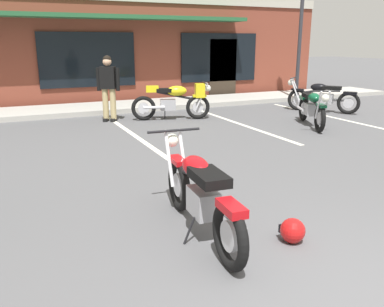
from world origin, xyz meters
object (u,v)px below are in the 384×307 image
motorcycle_blue_standard (322,96)px  helmet_on_pavement (292,230)px  motorcycle_foreground_classic (200,193)px  motorcycle_red_sportbike (312,108)px  person_by_back_row (108,84)px  motorcycle_silver_naked (175,100)px

motorcycle_blue_standard → helmet_on_pavement: 8.53m
motorcycle_foreground_classic → motorcycle_blue_standard: (6.66, 5.58, 0.00)m
motorcycle_red_sportbike → helmet_on_pavement: bearing=-132.1°
person_by_back_row → motorcycle_blue_standard: bearing=-11.4°
helmet_on_pavement → person_by_back_row: bearing=90.9°
motorcycle_foreground_classic → motorcycle_silver_naked: size_ratio=1.03×
motorcycle_red_sportbike → person_by_back_row: size_ratio=1.17×
motorcycle_foreground_classic → motorcycle_silver_naked: same height
motorcycle_foreground_classic → motorcycle_red_sportbike: 6.42m
motorcycle_silver_naked → motorcycle_blue_standard: bearing=-9.0°
motorcycle_red_sportbike → person_by_back_row: (-4.30, 2.72, 0.49)m
person_by_back_row → helmet_on_pavement: person_by_back_row is taller
motorcycle_red_sportbike → helmet_on_pavement: motorcycle_red_sportbike is taller
motorcycle_silver_naked → motorcycle_blue_standard: size_ratio=1.14×
motorcycle_foreground_classic → motorcycle_blue_standard: same height
motorcycle_red_sportbike → person_by_back_row: person_by_back_row is taller
motorcycle_silver_naked → helmet_on_pavement: bearing=-102.5°
person_by_back_row → motorcycle_silver_naked: bearing=-17.4°
motorcycle_foreground_classic → motorcycle_silver_naked: 6.68m
motorcycle_silver_naked → helmet_on_pavement: motorcycle_silver_naked is taller
motorcycle_foreground_classic → helmet_on_pavement: (0.78, -0.58, -0.33)m
motorcycle_silver_naked → helmet_on_pavement: (-1.52, -6.85, -0.40)m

